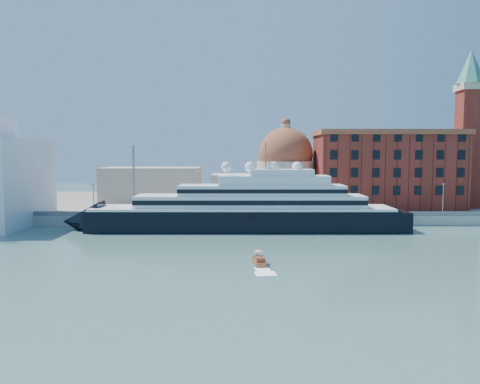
{
  "coord_description": "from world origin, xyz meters",
  "views": [
    {
      "loc": [
        7.74,
        -88.64,
        18.5
      ],
      "look_at": [
        7.71,
        18.0,
        9.61
      ],
      "focal_mm": 35.0,
      "sensor_mm": 36.0,
      "label": 1
    }
  ],
  "objects": [
    {
      "name": "superyacht",
      "position": [
        5.93,
        23.0,
        4.26
      ],
      "size": [
        82.6,
        11.45,
        24.69
      ],
      "color": "black",
      "rests_on": "ground"
    },
    {
      "name": "ground",
      "position": [
        0.0,
        0.0,
        0.0
      ],
      "size": [
        400.0,
        400.0,
        0.0
      ],
      "primitive_type": "plane",
      "color": "#37605E",
      "rests_on": "ground"
    },
    {
      "name": "quay",
      "position": [
        0.0,
        34.0,
        1.25
      ],
      "size": [
        180.0,
        10.0,
        2.5
      ],
      "primitive_type": "cube",
      "color": "gray",
      "rests_on": "ground"
    },
    {
      "name": "quay_fence",
      "position": [
        0.0,
        29.5,
        3.1
      ],
      "size": [
        180.0,
        0.1,
        1.2
      ],
      "primitive_type": "cube",
      "color": "slate",
      "rests_on": "quay"
    },
    {
      "name": "campanile",
      "position": [
        76.0,
        52.0,
        28.76
      ],
      "size": [
        8.4,
        8.4,
        47.0
      ],
      "color": "maroon",
      "rests_on": "land"
    },
    {
      "name": "warehouse",
      "position": [
        52.0,
        52.0,
        13.79
      ],
      "size": [
        43.0,
        19.0,
        23.25
      ],
      "color": "maroon",
      "rests_on": "land"
    },
    {
      "name": "church",
      "position": [
        6.39,
        57.72,
        10.91
      ],
      "size": [
        66.0,
        18.0,
        25.5
      ],
      "color": "beige",
      "rests_on": "land"
    },
    {
      "name": "water_taxi",
      "position": [
        10.92,
        -12.06,
        0.61
      ],
      "size": [
        2.42,
        5.56,
        2.56
      ],
      "rotation": [
        0.0,
        0.0,
        0.12
      ],
      "color": "maroon",
      "rests_on": "ground"
    },
    {
      "name": "land",
      "position": [
        0.0,
        75.0,
        1.0
      ],
      "size": [
        260.0,
        72.0,
        2.0
      ],
      "primitive_type": "cube",
      "color": "slate",
      "rests_on": "ground"
    },
    {
      "name": "lamp_posts",
      "position": [
        -12.67,
        32.27,
        9.84
      ],
      "size": [
        120.8,
        2.4,
        18.0
      ],
      "color": "slate",
      "rests_on": "quay"
    }
  ]
}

